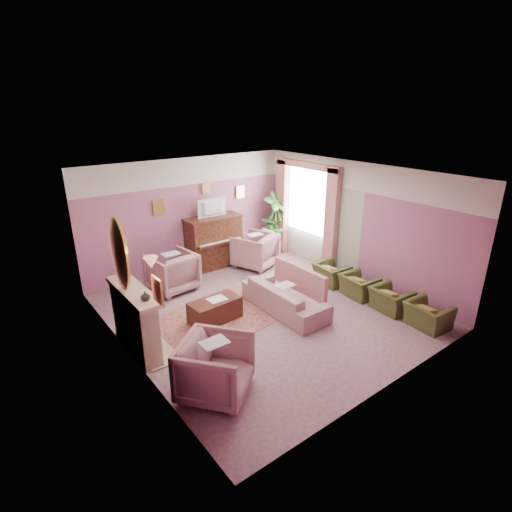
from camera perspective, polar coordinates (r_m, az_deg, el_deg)
floor at (r=8.33m, az=0.95°, el=-7.76°), size 5.50×6.00×0.01m
ceiling at (r=7.40m, az=1.08°, el=11.60°), size 5.50×6.00×0.01m
wall_back at (r=10.17m, az=-9.56°, el=5.85°), size 5.50×0.02×2.80m
wall_front at (r=5.90m, az=19.48°, el=-6.57°), size 5.50×0.02×2.80m
wall_left at (r=6.54m, az=-18.31°, el=-3.65°), size 0.02×6.00×2.80m
wall_right at (r=9.63m, az=14.02°, el=4.64°), size 0.02×6.00×2.80m
picture_rail_band at (r=9.94m, az=-9.91°, el=11.83°), size 5.50×0.01×0.65m
stripe_panel at (r=10.53m, az=8.36°, el=4.60°), size 0.01×3.00×2.15m
fireplace_surround at (r=7.13m, az=-16.88°, el=-9.02°), size 0.30×1.40×1.10m
fireplace_inset at (r=7.23m, az=-16.01°, el=-9.84°), size 0.18×0.72×0.68m
fire_ember at (r=7.34m, az=-15.57°, el=-10.96°), size 0.06×0.54×0.10m
mantel_shelf at (r=6.88m, az=-17.14°, el=-4.83°), size 0.40×1.55×0.07m
hearth at (r=7.46m, az=-14.98°, el=-12.19°), size 0.55×1.50×0.02m
mirror_frame at (r=6.59m, az=-18.90°, el=0.22°), size 0.04×0.72×1.20m
mirror_glass at (r=6.59m, az=-18.69°, el=0.26°), size 0.01×0.60×1.06m
sconce_shade at (r=5.62m, az=-14.78°, el=-0.91°), size 0.20×0.20×0.16m
piano at (r=10.36m, az=-6.04°, el=1.96°), size 1.40×0.60×1.30m
piano_keyshelf at (r=10.05m, az=-5.01°, el=1.83°), size 1.30×0.12×0.06m
piano_keys at (r=10.04m, az=-5.02°, el=2.04°), size 1.20×0.08×0.02m
piano_top at (r=10.16m, az=-6.18°, el=5.48°), size 1.45×0.65×0.04m
television at (r=10.05m, az=-6.09°, el=7.02°), size 0.80×0.12×0.48m
print_back_left at (r=9.73m, az=-13.73°, el=6.80°), size 0.30×0.03×0.38m
print_back_right at (r=10.84m, az=-2.27°, el=9.12°), size 0.26×0.03×0.34m
print_back_mid at (r=10.24m, az=-7.16°, el=9.53°), size 0.22×0.03×0.26m
print_left_wall at (r=5.39m, az=-13.92°, el=-4.81°), size 0.03×0.28×0.36m
window_blind at (r=10.52m, az=7.43°, el=8.15°), size 0.03×1.40×1.80m
curtain_left at (r=9.95m, az=10.70°, el=4.83°), size 0.16×0.34×2.60m
curtain_right at (r=11.21m, az=3.73°, el=6.98°), size 0.16×0.34×2.60m
pelmet at (r=10.31m, az=7.33°, el=12.76°), size 0.16×2.20×0.16m
mantel_plant at (r=7.30m, az=-18.76°, el=-2.05°), size 0.16×0.16×0.28m
mantel_vase at (r=6.41m, az=-15.55°, el=-5.52°), size 0.16×0.16×0.16m
area_rug at (r=8.07m, az=-5.51°, el=-8.84°), size 2.70×2.09×0.01m
coffee_table at (r=7.91m, az=-5.86°, el=-7.72°), size 1.03×0.56×0.45m
table_paper at (r=7.82m, az=-5.61°, el=-6.14°), size 0.35×0.28×0.01m
sofa at (r=8.17m, az=4.12°, el=-5.24°), size 0.66×1.99×0.81m
sofa_throw at (r=8.34m, az=6.23°, el=-3.27°), size 0.10×1.51×0.55m
floral_armchair_left at (r=9.21m, az=-11.92°, el=-1.92°), size 0.95×0.95×0.99m
floral_armchair_right at (r=10.30m, az=-0.15°, el=1.05°), size 0.95×0.95×0.99m
floral_armchair_front at (r=5.96m, az=-5.82°, el=-15.28°), size 0.95×0.95×0.99m
olive_chair_a at (r=8.28m, az=23.41°, el=-7.30°), size 0.53×0.76×0.65m
olive_chair_b at (r=8.64m, az=18.76°, el=-5.43°), size 0.53×0.76×0.65m
olive_chair_c at (r=9.06m, az=14.53°, el=-3.69°), size 0.53×0.76×0.65m
olive_chair_d at (r=9.53m, az=10.72°, el=-2.10°), size 0.53×0.76×0.65m
side_table at (r=11.41m, az=2.03°, el=2.29°), size 0.52×0.52×0.70m
side_plant_big at (r=11.25m, az=2.07°, el=4.79°), size 0.30×0.30×0.34m
side_plant_small at (r=11.26m, az=2.86°, el=4.63°), size 0.16×0.16×0.28m
palm_pot at (r=11.42m, az=2.77°, el=1.34°), size 0.34×0.34×0.34m
palm_plant at (r=11.15m, az=2.85°, el=5.65°), size 0.76×0.76×1.44m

